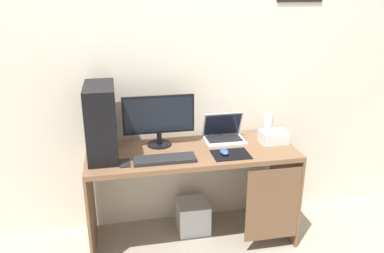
{
  "coord_description": "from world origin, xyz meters",
  "views": [
    {
      "loc": [
        -0.5,
        -2.52,
        1.84
      ],
      "look_at": [
        0.0,
        0.0,
        0.92
      ],
      "focal_mm": 36.22,
      "sensor_mm": 36.0,
      "label": 1
    }
  ],
  "objects_px": {
    "pc_tower": "(101,121)",
    "cell_phone": "(125,163)",
    "keyboard": "(165,159)",
    "monitor": "(159,119)",
    "projector": "(274,137)",
    "subwoofer": "(193,216)",
    "speaker": "(268,125)",
    "mouse_left": "(224,152)",
    "laptop": "(224,135)"
  },
  "relations": [
    {
      "from": "subwoofer",
      "to": "speaker",
      "type": "bearing_deg",
      "value": 7.52
    },
    {
      "from": "laptop",
      "to": "keyboard",
      "type": "distance_m",
      "value": 0.58
    },
    {
      "from": "projector",
      "to": "cell_phone",
      "type": "bearing_deg",
      "value": -171.78
    },
    {
      "from": "keyboard",
      "to": "mouse_left",
      "type": "xyz_separation_m",
      "value": [
        0.42,
        0.02,
        0.01
      ]
    },
    {
      "from": "laptop",
      "to": "subwoofer",
      "type": "bearing_deg",
      "value": -169.08
    },
    {
      "from": "speaker",
      "to": "cell_phone",
      "type": "height_order",
      "value": "speaker"
    },
    {
      "from": "laptop",
      "to": "keyboard",
      "type": "height_order",
      "value": "laptop"
    },
    {
      "from": "monitor",
      "to": "speaker",
      "type": "height_order",
      "value": "monitor"
    },
    {
      "from": "laptop",
      "to": "projector",
      "type": "relative_size",
      "value": 1.51
    },
    {
      "from": "pc_tower",
      "to": "cell_phone",
      "type": "xyz_separation_m",
      "value": [
        0.14,
        -0.17,
        -0.25
      ]
    },
    {
      "from": "speaker",
      "to": "mouse_left",
      "type": "bearing_deg",
      "value": -145.34
    },
    {
      "from": "speaker",
      "to": "mouse_left",
      "type": "relative_size",
      "value": 1.82
    },
    {
      "from": "laptop",
      "to": "projector",
      "type": "height_order",
      "value": "laptop"
    },
    {
      "from": "keyboard",
      "to": "mouse_left",
      "type": "height_order",
      "value": "mouse_left"
    },
    {
      "from": "keyboard",
      "to": "pc_tower",
      "type": "bearing_deg",
      "value": 156.73
    },
    {
      "from": "cell_phone",
      "to": "mouse_left",
      "type": "bearing_deg",
      "value": 1.11
    },
    {
      "from": "projector",
      "to": "monitor",
      "type": "bearing_deg",
      "value": 172.51
    },
    {
      "from": "monitor",
      "to": "subwoofer",
      "type": "relative_size",
      "value": 2.12
    },
    {
      "from": "pc_tower",
      "to": "speaker",
      "type": "xyz_separation_m",
      "value": [
        1.27,
        0.15,
        -0.16
      ]
    },
    {
      "from": "speaker",
      "to": "monitor",
      "type": "bearing_deg",
      "value": -176.81
    },
    {
      "from": "speaker",
      "to": "keyboard",
      "type": "xyz_separation_m",
      "value": [
        -0.87,
        -0.33,
        -0.08
      ]
    },
    {
      "from": "monitor",
      "to": "mouse_left",
      "type": "height_order",
      "value": "monitor"
    },
    {
      "from": "pc_tower",
      "to": "mouse_left",
      "type": "distance_m",
      "value": 0.87
    },
    {
      "from": "laptop",
      "to": "mouse_left",
      "type": "distance_m",
      "value": 0.28
    },
    {
      "from": "pc_tower",
      "to": "keyboard",
      "type": "relative_size",
      "value": 1.2
    },
    {
      "from": "pc_tower",
      "to": "monitor",
      "type": "height_order",
      "value": "pc_tower"
    },
    {
      "from": "laptop",
      "to": "mouse_left",
      "type": "xyz_separation_m",
      "value": [
        -0.07,
        -0.27,
        -0.02
      ]
    },
    {
      "from": "monitor",
      "to": "mouse_left",
      "type": "xyz_separation_m",
      "value": [
        0.42,
        -0.26,
        -0.19
      ]
    },
    {
      "from": "monitor",
      "to": "cell_phone",
      "type": "relative_size",
      "value": 4.0
    },
    {
      "from": "pc_tower",
      "to": "laptop",
      "type": "distance_m",
      "value": 0.93
    },
    {
      "from": "speaker",
      "to": "pc_tower",
      "type": "bearing_deg",
      "value": -173.06
    },
    {
      "from": "pc_tower",
      "to": "keyboard",
      "type": "distance_m",
      "value": 0.5
    },
    {
      "from": "pc_tower",
      "to": "laptop",
      "type": "bearing_deg",
      "value": 7.66
    },
    {
      "from": "laptop",
      "to": "monitor",
      "type": "bearing_deg",
      "value": -178.31
    },
    {
      "from": "laptop",
      "to": "speaker",
      "type": "height_order",
      "value": "laptop"
    },
    {
      "from": "monitor",
      "to": "projector",
      "type": "relative_size",
      "value": 2.6
    },
    {
      "from": "subwoofer",
      "to": "cell_phone",
      "type": "bearing_deg",
      "value": -154.94
    },
    {
      "from": "pc_tower",
      "to": "keyboard",
      "type": "height_order",
      "value": "pc_tower"
    },
    {
      "from": "monitor",
      "to": "keyboard",
      "type": "xyz_separation_m",
      "value": [
        0.0,
        -0.28,
        -0.2
      ]
    },
    {
      "from": "monitor",
      "to": "speaker",
      "type": "xyz_separation_m",
      "value": [
        0.87,
        0.05,
        -0.12
      ]
    },
    {
      "from": "cell_phone",
      "to": "subwoofer",
      "type": "height_order",
      "value": "cell_phone"
    },
    {
      "from": "monitor",
      "to": "keyboard",
      "type": "bearing_deg",
      "value": -89.59
    },
    {
      "from": "laptop",
      "to": "cell_phone",
      "type": "height_order",
      "value": "laptop"
    },
    {
      "from": "mouse_left",
      "to": "subwoofer",
      "type": "height_order",
      "value": "mouse_left"
    },
    {
      "from": "cell_phone",
      "to": "projector",
      "type": "bearing_deg",
      "value": 8.22
    },
    {
      "from": "laptop",
      "to": "projector",
      "type": "xyz_separation_m",
      "value": [
        0.35,
        -0.13,
        0.0
      ]
    },
    {
      "from": "monitor",
      "to": "projector",
      "type": "distance_m",
      "value": 0.87
    },
    {
      "from": "laptop",
      "to": "keyboard",
      "type": "xyz_separation_m",
      "value": [
        -0.5,
        -0.29,
        -0.03
      ]
    },
    {
      "from": "pc_tower",
      "to": "keyboard",
      "type": "xyz_separation_m",
      "value": [
        0.4,
        -0.17,
        -0.24
      ]
    },
    {
      "from": "pc_tower",
      "to": "cell_phone",
      "type": "relative_size",
      "value": 3.86
    }
  ]
}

